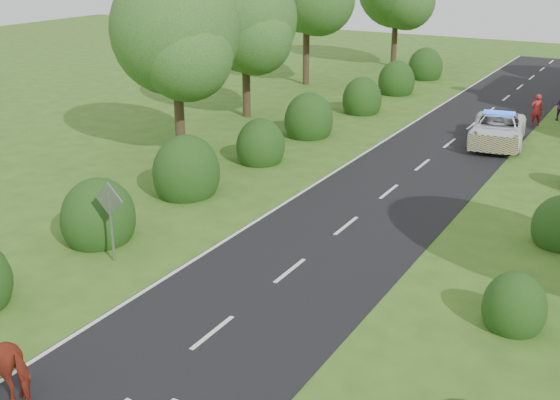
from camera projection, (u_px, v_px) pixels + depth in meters
The scene contains 10 objects.
ground at pixel (213, 333), 17.40m from camera, with size 120.00×120.00×0.00m, color #38591E.
road at pixel (415, 171), 29.65m from camera, with size 6.00×70.00×0.02m, color black.
road_markings at pixel (360, 178), 28.69m from camera, with size 4.96×70.00×0.01m.
hedgerow_left at pixel (242, 152), 29.70m from camera, with size 2.75×50.41×3.00m.
tree_left_a at pixel (178, 37), 29.74m from camera, with size 5.74×5.60×8.38m.
tree_left_b at pixel (248, 24), 37.07m from camera, with size 5.74×5.60×8.07m.
road_sign at pixel (110, 210), 20.77m from camera, with size 1.06×0.08×2.53m.
cow at pixel (5, 360), 14.98m from camera, with size 1.08×2.05×1.46m, color maroon.
police_van at pixel (498, 129), 33.45m from camera, with size 3.16×5.55×1.60m.
pedestrian_red at pixel (537, 110), 36.74m from camera, with size 0.62×0.40×1.69m, color red.
Camera 1 is at (8.93, -12.39, 9.12)m, focal length 45.00 mm.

